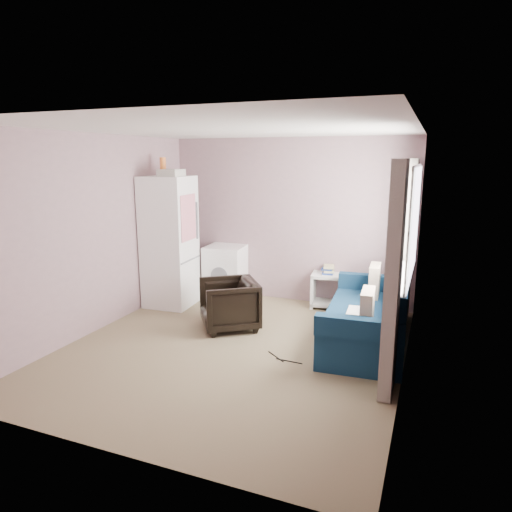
% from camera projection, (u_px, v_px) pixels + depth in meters
% --- Properties ---
extents(room, '(3.84, 4.24, 2.54)m').
position_uv_depth(room, '(234.00, 244.00, 5.09)').
color(room, '#827255').
rests_on(room, ground).
extents(armchair, '(0.94, 0.95, 0.72)m').
position_uv_depth(armchair, '(229.00, 302.00, 5.94)').
color(armchair, black).
rests_on(armchair, ground).
extents(fridge, '(0.72, 0.71, 2.20)m').
position_uv_depth(fridge, '(170.00, 241.00, 6.79)').
color(fridge, white).
rests_on(fridge, ground).
extents(washing_machine, '(0.64, 0.64, 0.84)m').
position_uv_depth(washing_machine, '(226.00, 271.00, 7.27)').
color(washing_machine, white).
rests_on(washing_machine, ground).
extents(side_table, '(0.52, 0.52, 0.63)m').
position_uv_depth(side_table, '(328.00, 287.00, 6.84)').
color(side_table, white).
rests_on(side_table, ground).
extents(sofa, '(1.02, 2.02, 0.88)m').
position_uv_depth(sofa, '(371.00, 318.00, 5.44)').
color(sofa, navy).
rests_on(sofa, ground).
extents(window_dressing, '(0.17, 2.62, 2.18)m').
position_uv_depth(window_dressing, '(403.00, 257.00, 5.12)').
color(window_dressing, white).
rests_on(window_dressing, ground).
extents(floor_cables, '(0.45, 0.20, 0.01)m').
position_uv_depth(floor_cables, '(282.00, 359.00, 5.07)').
color(floor_cables, black).
rests_on(floor_cables, ground).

